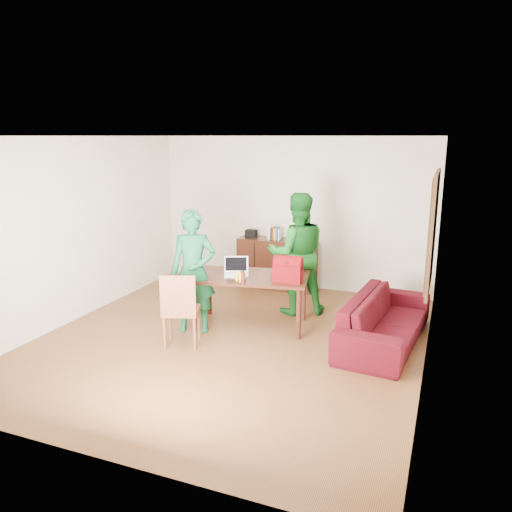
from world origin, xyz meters
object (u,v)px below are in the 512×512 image
at_px(red_bag, 288,271).
at_px(sofa, 385,320).
at_px(chair, 182,323).
at_px(bottle, 243,277).
at_px(laptop, 236,272).
at_px(person_far, 297,254).
at_px(table, 251,282).
at_px(person_near, 193,272).

xyz_separation_m(red_bag, sofa, (1.30, 0.19, -0.59)).
distance_m(chair, red_bag, 1.59).
bearing_deg(bottle, laptop, 126.08).
bearing_deg(laptop, red_bag, -25.12).
bearing_deg(bottle, person_far, 71.44).
height_order(table, sofa, table).
height_order(person_near, bottle, person_near).
relative_size(person_near, person_far, 0.92).
xyz_separation_m(chair, sofa, (2.49, 1.06, 0.02)).
relative_size(table, sofa, 0.82).
height_order(laptop, red_bag, red_bag).
relative_size(table, chair, 1.76).
bearing_deg(person_near, sofa, -5.92).
bearing_deg(table, laptop, -174.21).
xyz_separation_m(person_near, red_bag, (1.26, 0.37, 0.03)).
height_order(person_far, sofa, person_far).
relative_size(table, red_bag, 4.60).
height_order(bottle, red_bag, red_bag).
bearing_deg(red_bag, person_near, -167.14).
distance_m(chair, laptop, 1.11).
distance_m(person_far, red_bag, 0.90).
bearing_deg(person_near, table, 15.80).
bearing_deg(person_far, chair, 34.44).
bearing_deg(bottle, person_near, -174.52).
xyz_separation_m(person_far, laptop, (-0.64, -0.87, -0.14)).
relative_size(person_far, laptop, 4.57).
height_order(person_near, red_bag, person_near).
bearing_deg(laptop, bottle, -77.11).
bearing_deg(laptop, sofa, -18.66).
xyz_separation_m(person_far, bottle, (-0.40, -1.20, -0.09)).
bearing_deg(red_bag, laptop, 174.49).
xyz_separation_m(chair, person_near, (-0.07, 0.50, 0.57)).
relative_size(chair, sofa, 0.46).
distance_m(red_bag, sofa, 1.44).
bearing_deg(person_far, person_near, 23.58).
xyz_separation_m(table, person_near, (-0.68, -0.46, 0.20)).
bearing_deg(bottle, table, 95.83).
height_order(person_near, laptop, person_near).
distance_m(person_near, person_far, 1.69).
relative_size(laptop, red_bag, 1.07).
xyz_separation_m(laptop, bottle, (0.24, -0.33, 0.05)).
height_order(person_far, laptop, person_far).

